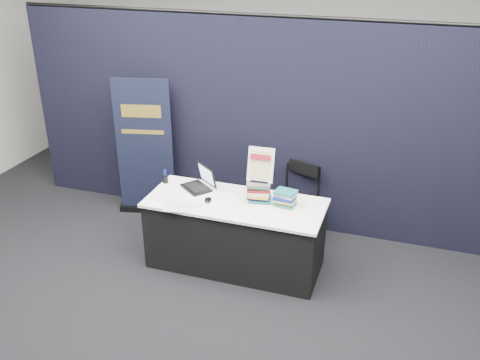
% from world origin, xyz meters
% --- Properties ---
extents(floor, '(8.00, 8.00, 0.00)m').
position_xyz_m(floor, '(0.00, 0.00, 0.00)').
color(floor, black).
rests_on(floor, ground).
extents(wall_back, '(8.00, 0.02, 3.50)m').
position_xyz_m(wall_back, '(0.00, 4.00, 1.75)').
color(wall_back, '#A8A59F').
rests_on(wall_back, floor).
extents(drape_partition, '(6.00, 0.08, 2.40)m').
position_xyz_m(drape_partition, '(0.00, 1.60, 1.20)').
color(drape_partition, black).
rests_on(drape_partition, floor).
extents(display_table, '(1.80, 0.75, 0.75)m').
position_xyz_m(display_table, '(0.00, 0.55, 0.38)').
color(display_table, black).
rests_on(display_table, floor).
extents(laptop, '(0.38, 0.42, 0.24)m').
position_xyz_m(laptop, '(-0.49, 0.74, 0.81)').
color(laptop, black).
rests_on(laptop, display_table).
extents(mouse, '(0.09, 0.12, 0.03)m').
position_xyz_m(mouse, '(-0.26, 0.47, 0.77)').
color(mouse, black).
rests_on(mouse, display_table).
extents(brochure_left, '(0.30, 0.23, 0.00)m').
position_xyz_m(brochure_left, '(-0.68, 0.41, 0.75)').
color(brochure_left, silver).
rests_on(brochure_left, display_table).
extents(brochure_mid, '(0.31, 0.25, 0.00)m').
position_xyz_m(brochure_mid, '(-0.42, 0.30, 0.75)').
color(brochure_mid, silver).
rests_on(brochure_mid, display_table).
extents(brochure_right, '(0.33, 0.26, 0.00)m').
position_xyz_m(brochure_right, '(-0.48, 0.26, 0.75)').
color(brochure_right, beige).
rests_on(brochure_right, display_table).
extents(pen_cup, '(0.06, 0.06, 0.08)m').
position_xyz_m(pen_cup, '(-0.86, 0.73, 0.79)').
color(pen_cup, black).
rests_on(pen_cup, display_table).
extents(book_stack_tall, '(0.24, 0.20, 0.21)m').
position_xyz_m(book_stack_tall, '(0.22, 0.65, 0.85)').
color(book_stack_tall, '#185A5D').
rests_on(book_stack_tall, display_table).
extents(book_stack_short, '(0.21, 0.17, 0.16)m').
position_xyz_m(book_stack_short, '(0.50, 0.62, 0.83)').
color(book_stack_short, '#207A47').
rests_on(book_stack_short, display_table).
extents(info_sign, '(0.27, 0.14, 0.36)m').
position_xyz_m(info_sign, '(0.22, 0.68, 1.13)').
color(info_sign, black).
rests_on(info_sign, book_stack_tall).
extents(pullup_banner, '(0.73, 0.26, 1.70)m').
position_xyz_m(pullup_banner, '(-1.42, 1.33, 0.76)').
color(pullup_banner, black).
rests_on(pullup_banner, floor).
extents(stacking_chair, '(0.50, 0.51, 0.86)m').
position_xyz_m(stacking_chair, '(0.49, 1.35, 0.48)').
color(stacking_chair, black).
rests_on(stacking_chair, floor).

